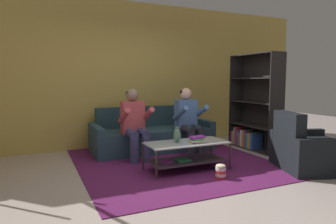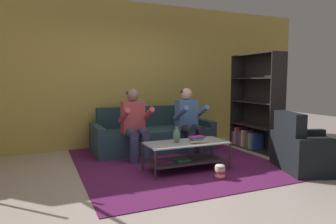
{
  "view_description": "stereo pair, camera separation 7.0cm",
  "coord_description": "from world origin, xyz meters",
  "px_view_note": "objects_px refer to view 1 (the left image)",
  "views": [
    {
      "loc": [
        -1.78,
        -3.48,
        1.32
      ],
      "look_at": [
        0.16,
        0.82,
        0.83
      ],
      "focal_mm": 32.0,
      "sensor_mm": 36.0,
      "label": 1
    },
    {
      "loc": [
        -1.72,
        -3.51,
        1.32
      ],
      "look_at": [
        0.16,
        0.82,
        0.83
      ],
      "focal_mm": 32.0,
      "sensor_mm": 36.0,
      "label": 2
    }
  ],
  "objects_px": {
    "couch": "(152,136)",
    "vase": "(177,135)",
    "person_seated_left": "(135,121)",
    "armchair": "(308,151)",
    "book_stack": "(197,139)",
    "bookshelf": "(254,113)",
    "person_seated_right": "(189,118)",
    "popcorn_tub": "(221,171)",
    "coffee_table": "(186,152)"
  },
  "relations": [
    {
      "from": "bookshelf",
      "to": "vase",
      "type": "bearing_deg",
      "value": -160.51
    },
    {
      "from": "bookshelf",
      "to": "popcorn_tub",
      "type": "xyz_separation_m",
      "value": [
        -1.66,
        -1.32,
        -0.59
      ]
    },
    {
      "from": "person_seated_right",
      "to": "couch",
      "type": "bearing_deg",
      "value": 133.81
    },
    {
      "from": "person_seated_left",
      "to": "popcorn_tub",
      "type": "distance_m",
      "value": 1.73
    },
    {
      "from": "book_stack",
      "to": "person_seated_right",
      "type": "bearing_deg",
      "value": 68.35
    },
    {
      "from": "vase",
      "to": "couch",
      "type": "bearing_deg",
      "value": 84.22
    },
    {
      "from": "person_seated_right",
      "to": "popcorn_tub",
      "type": "height_order",
      "value": "person_seated_right"
    },
    {
      "from": "person_seated_right",
      "to": "bookshelf",
      "type": "bearing_deg",
      "value": -6.26
    },
    {
      "from": "person_seated_left",
      "to": "armchair",
      "type": "relative_size",
      "value": 1.06
    },
    {
      "from": "book_stack",
      "to": "armchair",
      "type": "relative_size",
      "value": 0.22
    },
    {
      "from": "couch",
      "to": "armchair",
      "type": "xyz_separation_m",
      "value": [
        1.65,
        -2.19,
        0.01
      ]
    },
    {
      "from": "coffee_table",
      "to": "armchair",
      "type": "xyz_separation_m",
      "value": [
        1.66,
        -0.74,
        0.0
      ]
    },
    {
      "from": "armchair",
      "to": "popcorn_tub",
      "type": "distance_m",
      "value": 1.45
    },
    {
      "from": "couch",
      "to": "person_seated_left",
      "type": "distance_m",
      "value": 0.83
    },
    {
      "from": "person_seated_right",
      "to": "person_seated_left",
      "type": "bearing_deg",
      "value": -179.99
    },
    {
      "from": "person_seated_right",
      "to": "coffee_table",
      "type": "xyz_separation_m",
      "value": [
        -0.53,
        -0.92,
        -0.37
      ]
    },
    {
      "from": "person_seated_right",
      "to": "vase",
      "type": "xyz_separation_m",
      "value": [
        -0.66,
        -0.87,
        -0.12
      ]
    },
    {
      "from": "bookshelf",
      "to": "popcorn_tub",
      "type": "height_order",
      "value": "bookshelf"
    },
    {
      "from": "bookshelf",
      "to": "person_seated_right",
      "type": "bearing_deg",
      "value": 173.74
    },
    {
      "from": "vase",
      "to": "armchair",
      "type": "xyz_separation_m",
      "value": [
        1.79,
        -0.79,
        -0.24
      ]
    },
    {
      "from": "vase",
      "to": "bookshelf",
      "type": "bearing_deg",
      "value": 19.49
    },
    {
      "from": "person_seated_left",
      "to": "bookshelf",
      "type": "bearing_deg",
      "value": -3.58
    },
    {
      "from": "couch",
      "to": "vase",
      "type": "height_order",
      "value": "couch"
    },
    {
      "from": "coffee_table",
      "to": "vase",
      "type": "xyz_separation_m",
      "value": [
        -0.13,
        0.05,
        0.25
      ]
    },
    {
      "from": "book_stack",
      "to": "armchair",
      "type": "xyz_separation_m",
      "value": [
        1.53,
        -0.66,
        -0.18
      ]
    },
    {
      "from": "bookshelf",
      "to": "armchair",
      "type": "relative_size",
      "value": 1.63
    },
    {
      "from": "coffee_table",
      "to": "book_stack",
      "type": "height_order",
      "value": "book_stack"
    },
    {
      "from": "couch",
      "to": "vase",
      "type": "xyz_separation_m",
      "value": [
        -0.14,
        -1.4,
        0.26
      ]
    },
    {
      "from": "person_seated_left",
      "to": "couch",
      "type": "bearing_deg",
      "value": 46.2
    },
    {
      "from": "vase",
      "to": "bookshelf",
      "type": "height_order",
      "value": "bookshelf"
    },
    {
      "from": "bookshelf",
      "to": "armchair",
      "type": "bearing_deg",
      "value": -98.97
    },
    {
      "from": "armchair",
      "to": "person_seated_left",
      "type": "bearing_deg",
      "value": 142.6
    },
    {
      "from": "vase",
      "to": "person_seated_right",
      "type": "bearing_deg",
      "value": 52.88
    },
    {
      "from": "person_seated_right",
      "to": "book_stack",
      "type": "height_order",
      "value": "person_seated_right"
    },
    {
      "from": "person_seated_right",
      "to": "armchair",
      "type": "distance_m",
      "value": 2.04
    },
    {
      "from": "person_seated_left",
      "to": "coffee_table",
      "type": "relative_size",
      "value": 0.98
    },
    {
      "from": "book_stack",
      "to": "bookshelf",
      "type": "distance_m",
      "value": 1.97
    },
    {
      "from": "book_stack",
      "to": "popcorn_tub",
      "type": "bearing_deg",
      "value": -77.34
    },
    {
      "from": "person_seated_right",
      "to": "vase",
      "type": "distance_m",
      "value": 1.09
    },
    {
      "from": "coffee_table",
      "to": "person_seated_right",
      "type": "bearing_deg",
      "value": 59.95
    },
    {
      "from": "coffee_table",
      "to": "armchair",
      "type": "relative_size",
      "value": 1.08
    },
    {
      "from": "person_seated_left",
      "to": "person_seated_right",
      "type": "bearing_deg",
      "value": 0.01
    },
    {
      "from": "person_seated_right",
      "to": "coffee_table",
      "type": "relative_size",
      "value": 0.98
    },
    {
      "from": "book_stack",
      "to": "popcorn_tub",
      "type": "relative_size",
      "value": 1.22
    },
    {
      "from": "couch",
      "to": "bookshelf",
      "type": "height_order",
      "value": "bookshelf"
    },
    {
      "from": "person_seated_right",
      "to": "vase",
      "type": "height_order",
      "value": "person_seated_right"
    },
    {
      "from": "book_stack",
      "to": "armchair",
      "type": "distance_m",
      "value": 1.67
    },
    {
      "from": "couch",
      "to": "popcorn_tub",
      "type": "xyz_separation_m",
      "value": [
        0.22,
        -2.0,
        -0.17
      ]
    },
    {
      "from": "book_stack",
      "to": "bookshelf",
      "type": "xyz_separation_m",
      "value": [
        1.77,
        0.85,
        0.22
      ]
    },
    {
      "from": "coffee_table",
      "to": "popcorn_tub",
      "type": "relative_size",
      "value": 5.95
    }
  ]
}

